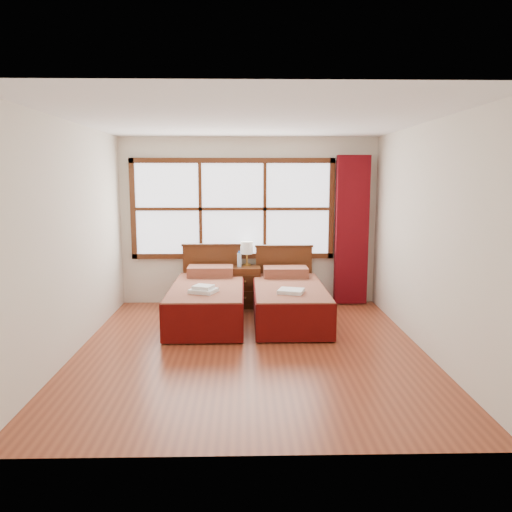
{
  "coord_description": "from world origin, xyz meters",
  "views": [
    {
      "loc": [
        -0.06,
        -5.57,
        1.98
      ],
      "look_at": [
        0.08,
        0.7,
        0.99
      ],
      "focal_mm": 35.0,
      "sensor_mm": 36.0,
      "label": 1
    }
  ],
  "objects": [
    {
      "name": "ceiling",
      "position": [
        0.0,
        0.0,
        2.6
      ],
      "size": [
        4.5,
        4.5,
        0.0
      ],
      "primitive_type": "plane",
      "rotation": [
        3.14,
        0.0,
        0.0
      ],
      "color": "white",
      "rests_on": "wall_back"
    },
    {
      "name": "floor",
      "position": [
        0.0,
        0.0,
        0.0
      ],
      "size": [
        4.5,
        4.5,
        0.0
      ],
      "primitive_type": "plane",
      "color": "brown",
      "rests_on": "ground"
    },
    {
      "name": "nightstand",
      "position": [
        -0.06,
        1.99,
        0.31
      ],
      "size": [
        0.47,
        0.46,
        0.63
      ],
      "color": "#4D2510",
      "rests_on": "floor"
    },
    {
      "name": "wall_right",
      "position": [
        2.0,
        0.0,
        1.3
      ],
      "size": [
        0.0,
        4.5,
        4.5
      ],
      "primitive_type": "plane",
      "rotation": [
        1.57,
        0.0,
        -1.57
      ],
      "color": "silver",
      "rests_on": "floor"
    },
    {
      "name": "wall_left",
      "position": [
        -2.0,
        0.0,
        1.3
      ],
      "size": [
        0.0,
        4.5,
        4.5
      ],
      "primitive_type": "plane",
      "rotation": [
        1.57,
        0.0,
        1.57
      ],
      "color": "silver",
      "rests_on": "floor"
    },
    {
      "name": "curtain",
      "position": [
        1.6,
        2.11,
        1.17
      ],
      "size": [
        0.5,
        0.16,
        2.3
      ],
      "primitive_type": "cube",
      "color": "maroon",
      "rests_on": "wall_back"
    },
    {
      "name": "towels_left",
      "position": [
        -0.6,
        0.72,
        0.56
      ],
      "size": [
        0.4,
        0.37,
        0.09
      ],
      "rotation": [
        0.0,
        0.0,
        -0.39
      ],
      "color": "white",
      "rests_on": "bed_left"
    },
    {
      "name": "window",
      "position": [
        -0.25,
        2.21,
        1.5
      ],
      "size": [
        3.16,
        0.06,
        1.56
      ],
      "color": "white",
      "rests_on": "wall_back"
    },
    {
      "name": "bed_right",
      "position": [
        0.55,
        1.2,
        0.29
      ],
      "size": [
        0.97,
        1.99,
        0.94
      ],
      "color": "#3E1E0D",
      "rests_on": "floor"
    },
    {
      "name": "towels_right",
      "position": [
        0.53,
        0.72,
        0.53
      ],
      "size": [
        0.38,
        0.36,
        0.05
      ],
      "rotation": [
        0.0,
        0.0,
        -0.3
      ],
      "color": "white",
      "rests_on": "bed_right"
    },
    {
      "name": "bottle_near",
      "position": [
        -0.14,
        1.98,
        0.73
      ],
      "size": [
        0.06,
        0.06,
        0.22
      ],
      "color": "silver",
      "rests_on": "nightstand"
    },
    {
      "name": "bottle_far",
      "position": [
        -0.15,
        1.96,
        0.74
      ],
      "size": [
        0.07,
        0.07,
        0.25
      ],
      "color": "silver",
      "rests_on": "nightstand"
    },
    {
      "name": "bed_left",
      "position": [
        -0.58,
        1.2,
        0.29
      ],
      "size": [
        1.0,
        2.02,
        0.96
      ],
      "color": "#3E1E0D",
      "rests_on": "floor"
    },
    {
      "name": "wall_back",
      "position": [
        0.0,
        2.25,
        1.3
      ],
      "size": [
        4.0,
        0.0,
        4.0
      ],
      "primitive_type": "plane",
      "rotation": [
        1.57,
        0.0,
        0.0
      ],
      "color": "silver",
      "rests_on": "floor"
    },
    {
      "name": "lamp",
      "position": [
        -0.03,
        2.11,
        0.89
      ],
      "size": [
        0.19,
        0.19,
        0.37
      ],
      "color": "gold",
      "rests_on": "nightstand"
    }
  ]
}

